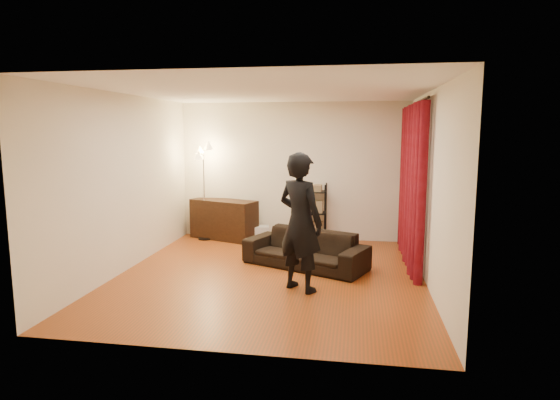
% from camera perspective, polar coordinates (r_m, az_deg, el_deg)
% --- Properties ---
extents(floor, '(5.00, 5.00, 0.00)m').
position_cam_1_polar(floor, '(7.10, -1.21, -9.16)').
color(floor, '#963B10').
rests_on(floor, ground).
extents(ceiling, '(5.00, 5.00, 0.00)m').
position_cam_1_polar(ceiling, '(6.79, -1.28, 13.13)').
color(ceiling, white).
rests_on(ceiling, ground).
extents(wall_back, '(5.00, 0.00, 5.00)m').
position_cam_1_polar(wall_back, '(9.27, 1.61, 3.51)').
color(wall_back, beige).
rests_on(wall_back, ground).
extents(wall_front, '(5.00, 0.00, 5.00)m').
position_cam_1_polar(wall_front, '(4.40, -7.24, -2.02)').
color(wall_front, beige).
rests_on(wall_front, ground).
extents(wall_left, '(0.00, 5.00, 5.00)m').
position_cam_1_polar(wall_left, '(7.55, -18.28, 1.97)').
color(wall_left, beige).
rests_on(wall_left, ground).
extents(wall_right, '(0.00, 5.00, 5.00)m').
position_cam_1_polar(wall_right, '(6.77, 17.83, 1.29)').
color(wall_right, beige).
rests_on(wall_right, ground).
extents(curtain_rod, '(0.04, 2.65, 0.04)m').
position_cam_1_polar(curtain_rod, '(7.84, 16.30, 11.29)').
color(curtain_rod, black).
rests_on(curtain_rod, wall_right).
extents(curtain, '(0.22, 2.65, 2.55)m').
position_cam_1_polar(curtain, '(7.87, 15.76, 1.78)').
color(curtain, maroon).
rests_on(curtain, ground).
extents(sofa, '(2.09, 1.48, 0.57)m').
position_cam_1_polar(sofa, '(7.47, 3.11, -6.00)').
color(sofa, black).
rests_on(sofa, ground).
extents(person, '(0.82, 0.74, 1.87)m').
position_cam_1_polar(person, '(6.25, 2.49, -2.73)').
color(person, black).
rests_on(person, ground).
extents(media_cabinet, '(1.43, 0.94, 0.78)m').
position_cam_1_polar(media_cabinet, '(9.41, -6.85, -2.36)').
color(media_cabinet, black).
rests_on(media_cabinet, ground).
extents(storage_boxes, '(0.39, 0.34, 0.28)m').
position_cam_1_polar(storage_boxes, '(9.30, -2.43, -4.02)').
color(storage_boxes, silver).
rests_on(storage_boxes, ground).
extents(wire_shelf, '(0.59, 0.47, 1.14)m').
position_cam_1_polar(wire_shelf, '(9.10, 3.93, -1.55)').
color(wire_shelf, black).
rests_on(wire_shelf, ground).
extents(floor_lamp, '(0.39, 0.39, 1.88)m').
position_cam_1_polar(floor_lamp, '(9.33, -9.24, 0.91)').
color(floor_lamp, silver).
rests_on(floor_lamp, ground).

